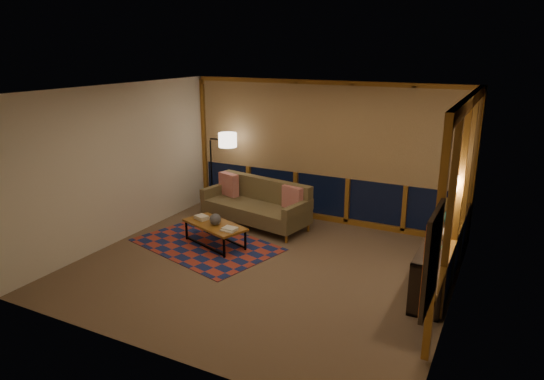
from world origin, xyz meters
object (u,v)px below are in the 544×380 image
at_px(sofa, 255,204).
at_px(coffee_table, 215,234).
at_px(floor_lamp, 211,172).
at_px(bookshelf, 442,252).

bearing_deg(sofa, coffee_table, -86.18).
bearing_deg(floor_lamp, coffee_table, -62.74).
height_order(sofa, bookshelf, sofa).
xyz_separation_m(coffee_table, floor_lamp, (-1.08, 1.54, 0.64)).
bearing_deg(sofa, bookshelf, 1.52).
xyz_separation_m(sofa, bookshelf, (3.48, -0.56, -0.07)).
height_order(sofa, floor_lamp, floor_lamp).
distance_m(coffee_table, bookshelf, 3.67).
distance_m(floor_lamp, bookshelf, 4.82).
relative_size(sofa, bookshelf, 0.73).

